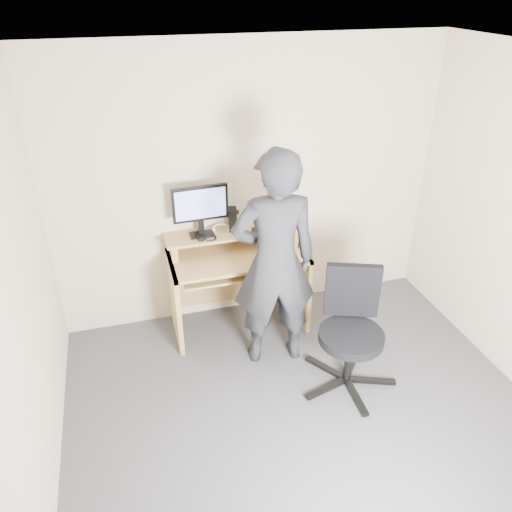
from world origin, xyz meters
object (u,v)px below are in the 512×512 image
desk (236,270)px  monitor (200,207)px  person (274,262)px  office_chair (351,326)px

desk → monitor: (-0.28, 0.07, 0.64)m
monitor → person: person is taller
monitor → desk: bearing=-16.6°
monitor → person: 0.83m
desk → person: 0.71m
desk → person: person is taller
desk → monitor: monitor is taller
desk → office_chair: 1.21m
desk → person: size_ratio=0.65×
desk → office_chair: size_ratio=1.26×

